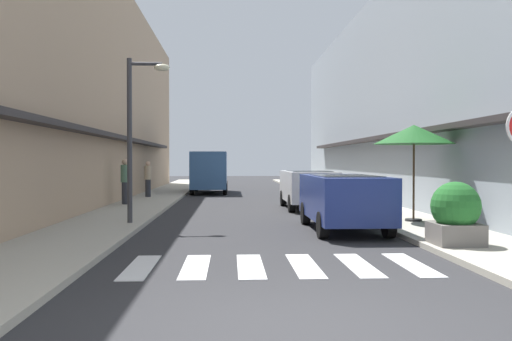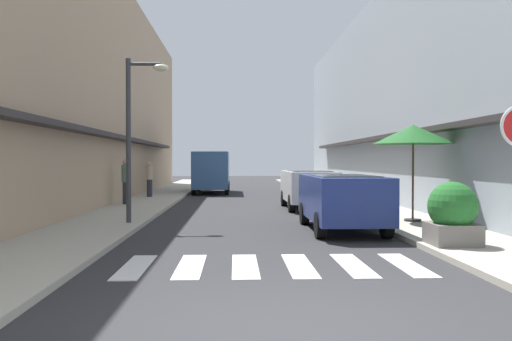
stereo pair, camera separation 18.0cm
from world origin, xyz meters
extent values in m
plane|color=#2B2B2D|center=(0.00, 16.30, 0.00)|extent=(89.67, 89.67, 0.00)
cube|color=#ADA899|center=(-4.41, 16.30, 0.06)|extent=(2.41, 57.06, 0.12)
cube|color=#ADA899|center=(4.41, 16.30, 0.06)|extent=(2.41, 57.06, 0.12)
cube|color=tan|center=(-8.12, 17.34, 4.96)|extent=(5.00, 38.68, 9.92)
cube|color=#332D2D|center=(-5.37, 17.34, 2.80)|extent=(0.50, 27.08, 0.16)
cube|color=#939EA8|center=(8.12, 17.34, 4.66)|extent=(5.00, 38.68, 9.33)
cube|color=#332D2D|center=(5.37, 17.34, 2.80)|extent=(0.50, 27.08, 0.16)
cube|color=silver|center=(-2.38, 3.49, 0.01)|extent=(0.45, 2.20, 0.01)
cube|color=silver|center=(-1.43, 3.49, 0.01)|extent=(0.45, 2.20, 0.01)
cube|color=silver|center=(-0.48, 3.49, 0.01)|extent=(0.45, 2.20, 0.01)
cube|color=silver|center=(0.47, 3.49, 0.01)|extent=(0.45, 2.20, 0.01)
cube|color=silver|center=(1.42, 3.49, 0.01)|extent=(0.45, 2.20, 0.01)
cube|color=silver|center=(2.38, 3.49, 0.01)|extent=(0.45, 2.20, 0.01)
cube|color=navy|center=(2.16, 8.20, 0.89)|extent=(1.76, 4.37, 1.13)
cube|color=black|center=(2.16, 7.99, 1.19)|extent=(1.47, 2.45, 0.56)
cylinder|color=black|center=(1.36, 9.65, 0.32)|extent=(0.22, 0.64, 0.64)
cylinder|color=black|center=(2.95, 9.65, 0.32)|extent=(0.22, 0.64, 0.64)
cylinder|color=black|center=(1.36, 6.76, 0.32)|extent=(0.22, 0.64, 0.64)
cylinder|color=black|center=(2.95, 6.76, 0.32)|extent=(0.22, 0.64, 0.64)
cube|color=silver|center=(2.16, 14.67, 0.89)|extent=(1.78, 4.18, 1.13)
cube|color=black|center=(2.16, 14.46, 1.19)|extent=(1.49, 2.34, 0.56)
cylinder|color=black|center=(1.35, 16.04, 0.32)|extent=(0.23, 0.64, 0.64)
cylinder|color=black|center=(2.94, 16.05, 0.32)|extent=(0.23, 0.64, 0.64)
cylinder|color=black|center=(1.37, 13.29, 0.32)|extent=(0.23, 0.64, 0.64)
cylinder|color=black|center=(2.96, 13.30, 0.32)|extent=(0.23, 0.64, 0.64)
cube|color=#33598C|center=(-2.01, 25.18, 1.34)|extent=(1.96, 5.40, 2.03)
cube|color=black|center=(-2.01, 24.91, 2.09)|extent=(1.64, 3.03, 0.56)
cylinder|color=black|center=(-2.90, 26.96, 0.32)|extent=(0.22, 0.64, 0.64)
cylinder|color=black|center=(-1.11, 26.96, 0.32)|extent=(0.22, 0.64, 0.64)
cylinder|color=black|center=(-2.90, 23.40, 0.32)|extent=(0.22, 0.64, 0.64)
cylinder|color=black|center=(-1.11, 23.39, 0.32)|extent=(0.22, 0.64, 0.64)
cylinder|color=#38383D|center=(-3.63, 9.29, 2.41)|extent=(0.14, 0.14, 4.58)
cylinder|color=#38383D|center=(-3.18, 9.29, 4.55)|extent=(0.90, 0.10, 0.10)
ellipsoid|color=beige|center=(-2.73, 9.29, 4.45)|extent=(0.44, 0.28, 0.20)
cylinder|color=#262626|center=(4.43, 9.30, 0.15)|extent=(0.48, 0.48, 0.06)
cylinder|color=#4C3823|center=(4.43, 9.30, 1.36)|extent=(0.06, 0.06, 2.48)
cone|color=#19511E|center=(4.43, 9.30, 2.60)|extent=(2.29, 2.29, 0.55)
cube|color=slate|center=(3.82, 4.99, 0.34)|extent=(0.94, 0.94, 0.44)
sphere|color=#236628|center=(3.82, 4.99, 0.91)|extent=(1.01, 1.01, 1.01)
cylinder|color=#282B33|center=(-5.02, 15.78, 0.56)|extent=(0.26, 0.26, 0.88)
cylinder|color=#4C7259|center=(-5.02, 15.78, 1.35)|extent=(0.34, 0.34, 0.70)
sphere|color=tan|center=(-5.02, 15.78, 1.81)|extent=(0.24, 0.24, 0.24)
cylinder|color=#282B33|center=(-4.79, 20.25, 0.54)|extent=(0.26, 0.26, 0.83)
cylinder|color=tan|center=(-4.79, 20.25, 1.28)|extent=(0.34, 0.34, 0.66)
sphere|color=tan|center=(-4.79, 20.25, 1.73)|extent=(0.23, 0.23, 0.23)
camera|label=1|loc=(-0.82, -5.83, 1.83)|focal=37.69mm
camera|label=2|loc=(-0.64, -5.84, 1.83)|focal=37.69mm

